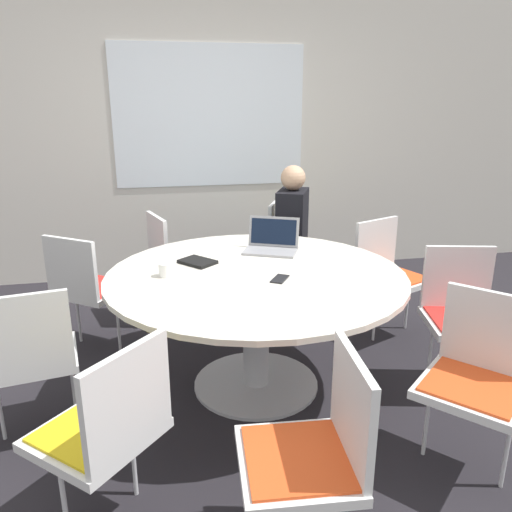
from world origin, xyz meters
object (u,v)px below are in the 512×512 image
object	(u,v)px
chair_2	(87,283)
person_0	(294,226)
coffee_cup	(165,270)
laptop	(272,243)
chair_1	(174,257)
chair_6	(478,370)
chair_4	(107,423)
chair_8	(388,268)
chair_5	(316,444)
chair_0	(288,241)
chair_3	(29,351)
spiral_notebook	(198,262)
cell_phone	(280,279)
chair_7	(462,307)

from	to	relation	value
chair_2	person_0	bearing A→B (deg)	53.33
coffee_cup	laptop	bearing A→B (deg)	28.12
chair_1	chair_6	bearing A→B (deg)	15.02
chair_4	chair_8	size ratio (longest dim) A/B	1.00
chair_5	laptop	distance (m)	1.69
chair_0	person_0	size ratio (longest dim) A/B	0.71
chair_1	chair_5	xyz separation A→B (m)	(0.40, -2.40, 0.00)
chair_4	chair_5	size ratio (longest dim) A/B	1.00
chair_0	chair_1	bearing A→B (deg)	-50.70
chair_0	chair_1	size ratio (longest dim) A/B	1.00
chair_3	spiral_notebook	xyz separation A→B (m)	(0.89, 0.52, 0.24)
chair_2	person_0	world-z (taller)	person_0
chair_3	cell_phone	bearing A→B (deg)	-4.03
person_0	spiral_notebook	distance (m)	1.28
chair_8	chair_2	bearing A→B (deg)	-26.54
coffee_cup	spiral_notebook	bearing A→B (deg)	45.34
chair_1	spiral_notebook	xyz separation A→B (m)	(0.11, -0.92, 0.24)
chair_2	chair_3	xyz separation A→B (m)	(-0.16, -0.96, 0.00)
chair_0	chair_8	size ratio (longest dim) A/B	1.00
chair_0	chair_3	bearing A→B (deg)	-21.50
coffee_cup	cell_phone	size ratio (longest dim) A/B	0.50
chair_5	spiral_notebook	bearing A→B (deg)	15.56
chair_3	chair_8	size ratio (longest dim) A/B	1.00
chair_8	chair_6	bearing A→B (deg)	56.95
chair_5	chair_8	xyz separation A→B (m)	(1.14, 1.79, 0.00)
chair_6	coffee_cup	xyz separation A→B (m)	(-1.38, 0.92, 0.27)
chair_2	chair_8	xyz separation A→B (m)	(2.15, -0.12, 0.00)
chair_4	laptop	bearing A→B (deg)	6.97
chair_1	chair_4	bearing A→B (deg)	-26.59
chair_3	laptop	world-z (taller)	laptop
chair_1	chair_7	distance (m)	2.15
chair_1	coffee_cup	distance (m)	1.16
chair_6	chair_8	xyz separation A→B (m)	(0.24, 1.44, 0.00)
chair_3	chair_4	xyz separation A→B (m)	(0.43, -0.67, 0.00)
chair_2	chair_3	bearing A→B (deg)	-63.77
person_0	coffee_cup	distance (m)	1.56
chair_5	chair_8	bearing A→B (deg)	-27.87
chair_7	chair_4	bearing A→B (deg)	33.66
cell_phone	spiral_notebook	bearing A→B (deg)	138.07
chair_0	spiral_notebook	world-z (taller)	chair_0
chair_7	cell_phone	size ratio (longest dim) A/B	5.49
chair_0	person_0	world-z (taller)	person_0
laptop	person_0	bearing A→B (deg)	88.98
chair_8	cell_phone	world-z (taller)	chair_8
chair_1	chair_3	bearing A→B (deg)	-45.38
chair_3	chair_5	size ratio (longest dim) A/B	1.00
spiral_notebook	cell_phone	xyz separation A→B (m)	(0.42, -0.38, -0.01)
chair_0	spiral_notebook	distance (m)	1.51
chair_4	coffee_cup	bearing A→B (deg)	27.36
chair_0	chair_6	world-z (taller)	same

